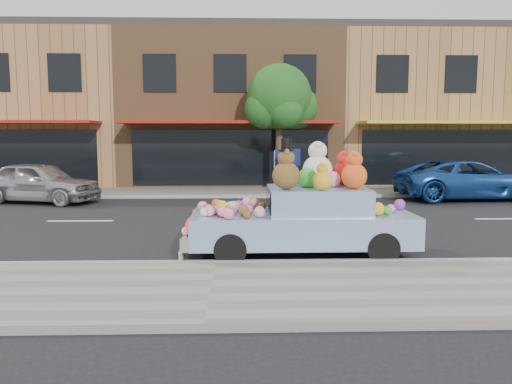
{
  "coord_description": "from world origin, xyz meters",
  "views": [
    {
      "loc": [
        0.46,
        -13.76,
        2.36
      ],
      "look_at": [
        0.75,
        -3.99,
        1.25
      ],
      "focal_mm": 35.0,
      "sensor_mm": 36.0,
      "label": 1
    }
  ],
  "objects_px": {
    "street_tree": "(280,102)",
    "art_car": "(303,214)",
    "car_blue": "(468,180)",
    "car_silver": "(39,182)"
  },
  "relations": [
    {
      "from": "street_tree",
      "to": "art_car",
      "type": "relative_size",
      "value": 1.16
    },
    {
      "from": "street_tree",
      "to": "car_blue",
      "type": "distance_m",
      "value": 7.76
    },
    {
      "from": "car_silver",
      "to": "art_car",
      "type": "height_order",
      "value": "art_car"
    },
    {
      "from": "street_tree",
      "to": "art_car",
      "type": "bearing_deg",
      "value": -91.85
    },
    {
      "from": "car_blue",
      "to": "art_car",
      "type": "distance_m",
      "value": 11.06
    },
    {
      "from": "car_silver",
      "to": "art_car",
      "type": "relative_size",
      "value": 0.95
    },
    {
      "from": "car_blue",
      "to": "art_car",
      "type": "bearing_deg",
      "value": 135.82
    },
    {
      "from": "car_silver",
      "to": "art_car",
      "type": "xyz_separation_m",
      "value": [
        8.33,
        -7.96,
        0.09
      ]
    },
    {
      "from": "car_silver",
      "to": "car_blue",
      "type": "bearing_deg",
      "value": -72.86
    },
    {
      "from": "car_blue",
      "to": "art_car",
      "type": "height_order",
      "value": "art_car"
    }
  ]
}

